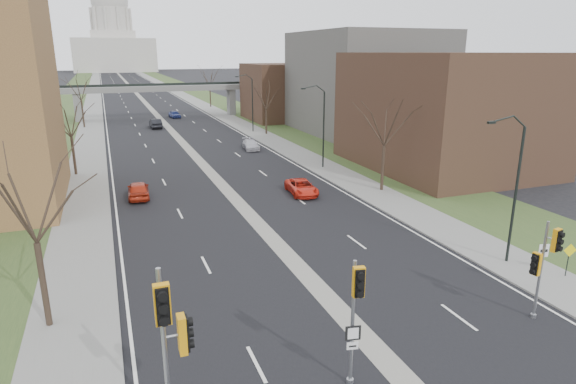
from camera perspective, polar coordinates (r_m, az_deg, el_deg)
ground at (r=20.85m, az=12.07°, el=-19.51°), size 700.00×700.00×0.00m
road_surface at (r=164.68m, az=-17.75°, el=11.33°), size 20.00×600.00×0.01m
median_strip at (r=164.69m, az=-17.75°, el=11.33°), size 1.20×600.00×0.02m
sidewalk_right at (r=165.82m, az=-13.54°, el=11.69°), size 4.00×600.00×0.12m
sidewalk_left at (r=164.41m, az=-21.99°, el=10.95°), size 4.00×600.00×0.12m
grass_verge_right at (r=166.71m, az=-11.45°, el=11.84°), size 8.00×600.00×0.10m
grass_verge_left at (r=164.60m, az=-24.10°, el=10.72°), size 8.00×600.00×0.10m
commercial_block_near at (r=54.16m, az=18.07°, el=9.06°), size 16.00×20.00×12.00m
commercial_block_mid at (r=76.11m, az=9.14°, el=12.64°), size 18.00×22.00×15.00m
commercial_block_far at (r=90.02m, az=-0.14°, el=11.78°), size 14.00×14.00×10.00m
pedestrian_bridge at (r=94.73m, az=-15.19°, el=11.36°), size 34.00×3.00×6.45m
capitol at (r=334.16m, az=-20.01°, el=16.48°), size 48.00×42.00×55.75m
streetlight_near at (r=29.20m, az=24.89°, el=4.68°), size 2.61×0.20×8.70m
streetlight_mid at (r=50.66m, az=3.46°, el=10.46°), size 2.61×0.20×8.70m
streetlight_far at (r=75.05m, az=-4.88°, el=12.32°), size 2.61×0.20×8.70m
tree_left_a at (r=22.86m, az=-28.44°, el=0.52°), size 7.20×7.20×9.40m
tree_left_b at (r=52.39m, az=-24.57°, el=8.43°), size 6.75×6.75×8.81m
tree_left_c at (r=86.17m, az=-23.49°, el=11.63°), size 7.65×7.65×9.99m
tree_right_a at (r=42.87m, az=11.49°, el=8.68°), size 7.20×7.20×9.40m
tree_right_b at (r=72.87m, az=-2.64°, el=11.35°), size 6.30×6.30×8.22m
tree_right_c at (r=111.41m, az=-9.31°, el=13.49°), size 7.65×7.65×9.99m
signal_pole_left at (r=15.77m, az=-13.70°, el=-15.65°), size 1.04×1.03×5.88m
signal_pole_median at (r=17.58m, az=8.04°, el=-12.98°), size 0.63×0.84×5.06m
signal_pole_right at (r=24.67m, az=28.12°, el=-6.93°), size 0.99×0.81×4.82m
speed_limit_sign at (r=28.15m, az=27.88°, el=-6.97°), size 0.54×0.16×2.54m
warning_sign at (r=30.71m, az=30.32°, el=-6.48°), size 0.73×0.22×1.91m
car_left_near at (r=43.07m, az=-17.31°, el=0.27°), size 1.96×4.40×1.47m
car_left_far at (r=82.63m, az=-15.42°, el=7.84°), size 1.77×4.70×1.53m
car_right_near at (r=42.28m, az=1.62°, el=0.59°), size 2.51×4.74×1.27m
car_right_mid at (r=62.16m, az=-4.44°, el=5.63°), size 2.20×4.48×1.25m
car_right_far at (r=94.89m, az=-13.29°, el=8.96°), size 2.11×4.11×1.34m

